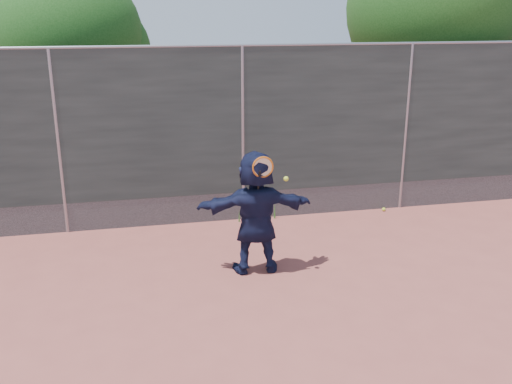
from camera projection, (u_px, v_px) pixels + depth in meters
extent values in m
plane|color=#9E4C42|center=(298.00, 317.00, 6.90)|extent=(80.00, 80.00, 0.00)
imported|color=#141938|center=(256.00, 212.00, 7.89)|extent=(1.65, 0.59, 1.75)
sphere|color=#CCE533|center=(384.00, 209.00, 10.53)|extent=(0.07, 0.07, 0.07)
cube|color=#38423D|center=(243.00, 122.00, 9.62)|extent=(20.00, 0.04, 2.50)
cube|color=slate|center=(243.00, 205.00, 10.08)|extent=(20.00, 0.03, 0.50)
cylinder|color=gray|center=(242.00, 45.00, 9.24)|extent=(20.00, 0.05, 0.05)
cylinder|color=gray|center=(58.00, 144.00, 9.10)|extent=(0.06, 0.06, 3.00)
cylinder|color=gray|center=(243.00, 136.00, 9.70)|extent=(0.06, 0.06, 3.00)
cylinder|color=gray|center=(406.00, 129.00, 10.30)|extent=(0.06, 0.06, 3.00)
torus|color=#CD6013|center=(263.00, 167.00, 7.50)|extent=(0.29, 0.04, 0.29)
cylinder|color=beige|center=(263.00, 167.00, 7.50)|extent=(0.25, 0.02, 0.25)
cylinder|color=black|center=(259.00, 181.00, 7.57)|extent=(0.04, 0.13, 0.33)
sphere|color=#CCE533|center=(286.00, 179.00, 7.64)|extent=(0.07, 0.07, 0.07)
cylinder|color=#382314|center=(422.00, 116.00, 12.71)|extent=(0.28, 0.28, 2.60)
sphere|color=#23561C|center=(432.00, 8.00, 12.01)|extent=(3.60, 3.60, 3.60)
sphere|color=#23561C|center=(456.00, 25.00, 12.45)|extent=(2.52, 2.52, 2.52)
cylinder|color=#382314|center=(77.00, 132.00, 12.02)|extent=(0.28, 0.28, 2.20)
sphere|color=#23561C|center=(68.00, 37.00, 11.43)|extent=(3.00, 3.00, 3.00)
sphere|color=#23561C|center=(100.00, 52.00, 11.83)|extent=(2.10, 2.10, 2.10)
cone|color=#387226|center=(258.00, 213.00, 10.05)|extent=(0.03, 0.03, 0.26)
cone|color=#387226|center=(275.00, 210.00, 10.13)|extent=(0.03, 0.03, 0.30)
cone|color=#387226|center=(239.00, 216.00, 9.97)|extent=(0.03, 0.03, 0.22)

